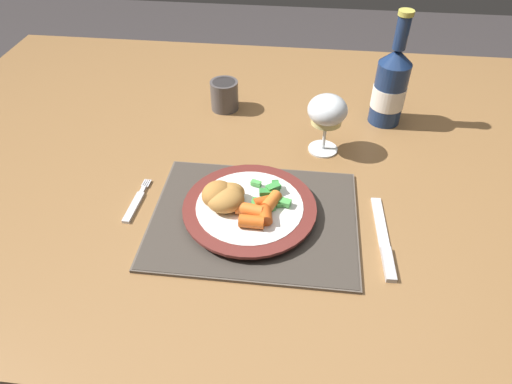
% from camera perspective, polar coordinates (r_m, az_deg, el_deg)
% --- Properties ---
extents(ground_plane, '(6.00, 6.00, 0.00)m').
position_cam_1_polar(ground_plane, '(1.54, -0.28, -17.72)').
color(ground_plane, '#383333').
extents(dining_table, '(1.57, 1.08, 0.74)m').
position_cam_1_polar(dining_table, '(1.03, -0.41, 1.81)').
color(dining_table, olive).
rests_on(dining_table, ground).
extents(placemat, '(0.37, 0.29, 0.01)m').
position_cam_1_polar(placemat, '(0.82, -0.24, -3.28)').
color(placemat, brown).
rests_on(placemat, dining_table).
extents(dinner_plate, '(0.24, 0.24, 0.02)m').
position_cam_1_polar(dinner_plate, '(0.82, -0.80, -2.13)').
color(dinner_plate, white).
rests_on(dinner_plate, placemat).
extents(breaded_croquettes, '(0.09, 0.08, 0.04)m').
position_cam_1_polar(breaded_croquettes, '(0.81, -3.94, -0.47)').
color(breaded_croquettes, '#B77F3D').
rests_on(breaded_croquettes, dinner_plate).
extents(green_beans_pile, '(0.08, 0.08, 0.02)m').
position_cam_1_polar(green_beans_pile, '(0.82, 1.95, -0.40)').
color(green_beans_pile, '#4CA84C').
rests_on(green_beans_pile, dinner_plate).
extents(glazed_carrots, '(0.08, 0.09, 0.02)m').
position_cam_1_polar(glazed_carrots, '(0.79, 0.43, -2.31)').
color(glazed_carrots, orange).
rests_on(glazed_carrots, dinner_plate).
extents(fork, '(0.02, 0.12, 0.01)m').
position_cam_1_polar(fork, '(0.88, -14.82, -1.39)').
color(fork, silver).
rests_on(fork, dining_table).
extents(table_knife, '(0.03, 0.20, 0.01)m').
position_cam_1_polar(table_knife, '(0.81, 15.75, -6.25)').
color(table_knife, silver).
rests_on(table_knife, dining_table).
extents(wine_glass, '(0.08, 0.08, 0.13)m').
position_cam_1_polar(wine_glass, '(0.95, 8.89, 9.78)').
color(wine_glass, silver).
rests_on(wine_glass, dining_table).
extents(bottle, '(0.07, 0.07, 0.26)m').
position_cam_1_polar(bottle, '(1.08, 16.46, 12.57)').
color(bottle, navy).
rests_on(bottle, dining_table).
extents(drinking_cup, '(0.07, 0.07, 0.07)m').
position_cam_1_polar(drinking_cup, '(1.12, -3.97, 12.07)').
color(drinking_cup, '#4C4747').
rests_on(drinking_cup, dining_table).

